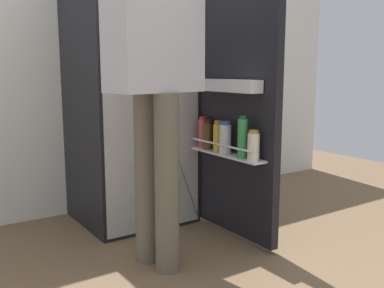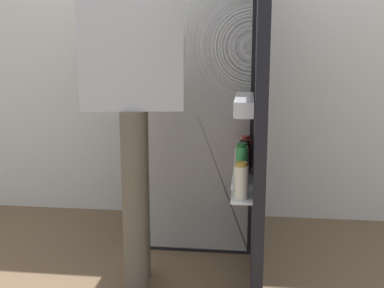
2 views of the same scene
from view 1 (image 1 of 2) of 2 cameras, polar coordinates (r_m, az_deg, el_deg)
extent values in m
plane|color=brown|center=(2.61, -1.99, -12.94)|extent=(6.15, 6.15, 0.00)
cube|color=silver|center=(3.27, -11.32, 14.02)|extent=(4.40, 0.10, 2.52)
cube|color=black|center=(2.92, -8.18, 7.52)|extent=(0.68, 0.66, 1.80)
cube|color=white|center=(2.63, -5.07, 7.37)|extent=(0.64, 0.01, 1.76)
cube|color=white|center=(2.67, -5.53, 6.40)|extent=(0.60, 0.09, 0.01)
cube|color=black|center=(2.56, 5.96, 7.32)|extent=(0.05, 0.67, 1.74)
cube|color=white|center=(2.56, 4.52, -1.39)|extent=(0.10, 0.58, 0.01)
cylinder|color=silver|center=(2.52, 3.79, -0.13)|extent=(0.01, 0.56, 0.01)
cube|color=white|center=(2.51, 4.65, 7.56)|extent=(0.09, 0.49, 0.07)
cylinder|color=green|center=(2.42, 6.57, 0.71)|extent=(0.06, 0.06, 0.22)
cylinder|color=#195B28|center=(2.41, 6.63, 3.44)|extent=(0.04, 0.04, 0.02)
cylinder|color=gold|center=(2.60, 3.39, 0.76)|extent=(0.05, 0.05, 0.16)
cylinder|color=#BC8419|center=(2.59, 3.41, 2.78)|extent=(0.04, 0.04, 0.02)
cylinder|color=brown|center=(2.69, 2.07, 1.04)|extent=(0.06, 0.06, 0.16)
cylinder|color=black|center=(2.68, 2.08, 2.96)|extent=(0.05, 0.05, 0.02)
cylinder|color=white|center=(2.54, 4.33, 0.62)|extent=(0.07, 0.07, 0.17)
cylinder|color=#335BB2|center=(2.53, 4.36, 2.74)|extent=(0.05, 0.05, 0.02)
cylinder|color=#EDE5CC|center=(2.36, 7.96, -0.39)|extent=(0.07, 0.07, 0.15)
cylinder|color=#B78933|center=(2.35, 8.01, 1.59)|extent=(0.05, 0.05, 0.02)
cylinder|color=#DB4C47|center=(2.74, 1.45, 1.36)|extent=(0.06, 0.06, 0.17)
cylinder|color=#B22D28|center=(2.73, 1.46, 3.37)|extent=(0.05, 0.05, 0.02)
cylinder|color=#4C7F3D|center=(2.71, -3.99, 7.38)|extent=(0.09, 0.09, 0.07)
cylinder|color=#665B4C|center=(2.29, -5.96, -4.45)|extent=(0.12, 0.12, 0.89)
cylinder|color=#665B4C|center=(2.16, -3.28, -5.26)|extent=(0.12, 0.12, 0.89)
cube|color=silver|center=(2.16, -4.95, 15.11)|extent=(0.49, 0.29, 0.63)
cylinder|color=silver|center=(2.35, -8.54, 14.08)|extent=(0.08, 0.08, 0.59)
camera|label=2|loc=(1.63, 68.40, 9.93)|focal=44.88mm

